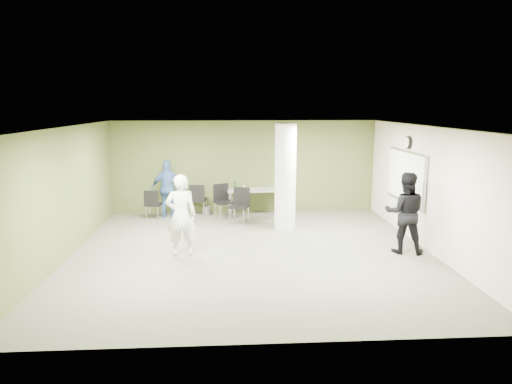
{
  "coord_description": "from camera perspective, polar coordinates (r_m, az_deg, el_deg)",
  "views": [
    {
      "loc": [
        -0.5,
        -9.79,
        3.26
      ],
      "look_at": [
        0.16,
        1.0,
        1.19
      ],
      "focal_mm": 32.0,
      "sensor_mm": 36.0,
      "label": 1
    }
  ],
  "objects": [
    {
      "name": "ceiling",
      "position": [
        9.82,
        -0.61,
        8.16
      ],
      "size": [
        8.0,
        8.0,
        0.0
      ],
      "primitive_type": "plane",
      "rotation": [
        3.14,
        0.0,
        0.0
      ],
      "color": "white",
      "rests_on": "wall_back"
    },
    {
      "name": "floor",
      "position": [
        10.33,
        -0.58,
        -7.55
      ],
      "size": [
        8.0,
        8.0,
        0.0
      ],
      "primitive_type": "plane",
      "color": "#51503F",
      "rests_on": "ground"
    },
    {
      "name": "chair_back_right",
      "position": [
        13.66,
        -7.29,
        -0.67
      ],
      "size": [
        0.53,
        0.53,
        0.95
      ],
      "rotation": [
        0.0,
        0.0,
        3.02
      ],
      "color": "black",
      "rests_on": "floor"
    },
    {
      "name": "chair_table_left",
      "position": [
        13.33,
        -4.17,
        -0.78
      ],
      "size": [
        0.65,
        0.65,
        0.99
      ],
      "rotation": [
        0.0,
        0.0,
        0.41
      ],
      "color": "black",
      "rests_on": "floor"
    },
    {
      "name": "wall_left",
      "position": [
        10.56,
        -22.81,
        -0.16
      ],
      "size": [
        0.02,
        8.0,
        2.8
      ],
      "primitive_type": "cube",
      "color": "#545F2C",
      "rests_on": "floor"
    },
    {
      "name": "chair_table_right",
      "position": [
        12.72,
        -2.0,
        -1.32
      ],
      "size": [
        0.64,
        0.64,
        0.99
      ],
      "rotation": [
        0.0,
        0.0,
        -0.37
      ],
      "color": "black",
      "rests_on": "floor"
    },
    {
      "name": "wall_right_cream",
      "position": [
        10.94,
        20.83,
        0.34
      ],
      "size": [
        0.02,
        8.0,
        2.8
      ],
      "primitive_type": "cube",
      "color": "beige",
      "rests_on": "floor"
    },
    {
      "name": "folding_table",
      "position": [
        13.6,
        -0.18,
        0.16
      ],
      "size": [
        1.71,
        0.84,
        1.04
      ],
      "rotation": [
        0.0,
        0.0,
        0.07
      ],
      "color": "#9A9B95",
      "rests_on": "floor"
    },
    {
      "name": "whiteboard",
      "position": [
        11.98,
        18.19,
        1.85
      ],
      "size": [
        0.05,
        2.3,
        1.3
      ],
      "color": "silver",
      "rests_on": "wall_right_cream"
    },
    {
      "name": "chair_back_left",
      "position": [
        13.46,
        -12.81,
        -1.26
      ],
      "size": [
        0.49,
        0.49,
        0.86
      ],
      "rotation": [
        0.0,
        0.0,
        2.99
      ],
      "color": "black",
      "rests_on": "floor"
    },
    {
      "name": "man_blue",
      "position": [
        13.53,
        -10.92,
        0.37
      ],
      "size": [
        1.0,
        0.42,
        1.7
      ],
      "primitive_type": "imported",
      "rotation": [
        0.0,
        0.0,
        3.13
      ],
      "color": "#3D6097",
      "rests_on": "floor"
    },
    {
      "name": "wall_back",
      "position": [
        13.93,
        -1.44,
        3.16
      ],
      "size": [
        8.0,
        2.8,
        0.02
      ],
      "primitive_type": "cube",
      "rotation": [
        1.57,
        0.0,
        0.0
      ],
      "color": "#545F2C",
      "rests_on": "floor"
    },
    {
      "name": "man_black",
      "position": [
        10.63,
        18.12,
        -2.49
      ],
      "size": [
        1.04,
        0.9,
        1.82
      ],
      "primitive_type": "imported",
      "rotation": [
        0.0,
        0.0,
        2.87
      ],
      "color": "black",
      "rests_on": "floor"
    },
    {
      "name": "wall_clock",
      "position": [
        11.88,
        18.44,
        5.9
      ],
      "size": [
        0.06,
        0.32,
        0.32
      ],
      "color": "black",
      "rests_on": "wall_right_cream"
    },
    {
      "name": "woman_white",
      "position": [
        10.04,
        -9.36,
        -2.89
      ],
      "size": [
        0.7,
        0.5,
        1.8
      ],
      "primitive_type": "imported",
      "rotation": [
        0.0,
        0.0,
        3.24
      ],
      "color": "white",
      "rests_on": "floor"
    },
    {
      "name": "column",
      "position": [
        12.03,
        3.68,
        1.93
      ],
      "size": [
        0.56,
        0.56,
        2.8
      ],
      "primitive_type": "cylinder",
      "color": "silver",
      "rests_on": "floor"
    },
    {
      "name": "wastebasket",
      "position": [
        13.73,
        -6.21,
        -2.37
      ],
      "size": [
        0.24,
        0.24,
        0.27
      ],
      "primitive_type": "cylinder",
      "color": "#4C4C4C",
      "rests_on": "floor"
    }
  ]
}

